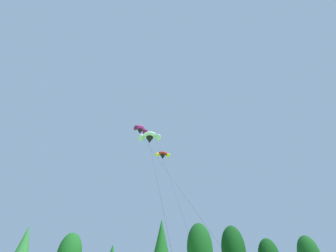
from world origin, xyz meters
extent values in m
cone|color=#2D7033|center=(-20.09, 54.87, 6.63)|extent=(3.92, 3.92, 7.79)
cone|color=#19561E|center=(5.52, 57.42, 8.50)|extent=(4.57, 4.57, 9.98)
ellipsoid|color=#144719|center=(12.26, 52.80, 7.40)|extent=(5.09, 5.09, 9.56)
ellipsoid|color=#0F3D14|center=(21.64, 56.50, 7.72)|extent=(5.23, 5.23, 9.98)
ellipsoid|color=white|center=(-1.85, 36.00, 21.93)|extent=(2.50, 2.11, 1.22)
ellipsoid|color=silver|center=(-0.57, 35.59, 21.55)|extent=(1.29, 1.56, 1.37)
ellipsoid|color=silver|center=(-3.13, 36.41, 21.55)|extent=(1.53, 1.54, 1.37)
cone|color=black|center=(-1.80, 36.14, 21.10)|extent=(1.52, 1.52, 1.03)
cylinder|color=black|center=(-2.05, 27.90, 10.89)|extent=(0.51, 16.49, 19.40)
ellipsoid|color=red|center=(1.40, 40.21, 21.03)|extent=(1.69, 1.12, 0.82)
ellipsoid|color=yellow|center=(2.39, 40.10, 20.74)|extent=(0.93, 0.89, 0.95)
ellipsoid|color=yellow|center=(0.41, 40.33, 20.74)|extent=(1.02, 0.89, 0.95)
cone|color=black|center=(1.41, 40.29, 20.41)|extent=(1.00, 1.00, 0.77)
cylinder|color=black|center=(1.46, 32.41, 10.82)|extent=(0.12, 15.78, 18.41)
ellipsoid|color=#D12893|center=(-3.31, 36.51, 23.29)|extent=(1.93, 1.78, 1.04)
ellipsoid|color=#66144C|center=(-2.45, 36.99, 23.01)|extent=(1.19, 1.17, 1.12)
ellipsoid|color=#66144C|center=(-4.17, 36.03, 23.01)|extent=(1.02, 1.26, 1.12)
cone|color=black|center=(-3.36, 36.61, 22.69)|extent=(1.20, 1.20, 0.76)
cylinder|color=black|center=(-0.05, 28.63, 11.96)|extent=(6.63, 15.97, 20.69)
camera|label=1|loc=(-7.92, 1.91, 2.24)|focal=26.35mm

